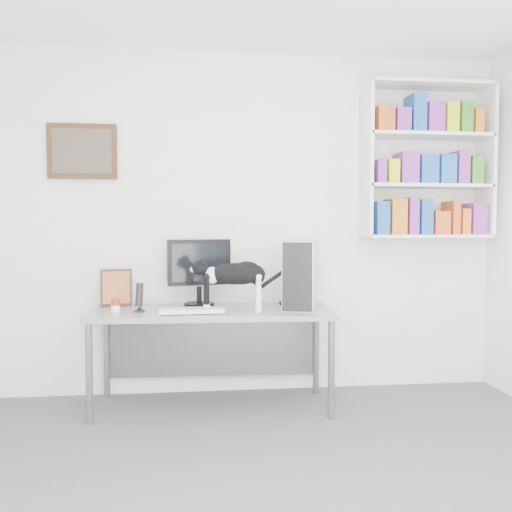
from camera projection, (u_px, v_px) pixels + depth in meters
name	position (u px, v px, depth m)	size (l,w,h in m)	color
room	(299.00, 220.00, 2.35)	(4.01, 4.01, 2.70)	#54555A
bookshelf	(427.00, 161.00, 4.32)	(1.03, 0.28, 1.24)	white
wall_art	(82.00, 151.00, 4.13)	(0.52, 0.04, 0.42)	#432915
desk	(213.00, 359.00, 3.95)	(1.73, 0.67, 0.72)	gray
monitor	(199.00, 272.00, 4.11)	(0.49, 0.23, 0.52)	black
keyboard	(192.00, 311.00, 3.77)	(0.45, 0.17, 0.03)	silver
pc_tower	(301.00, 274.00, 4.04)	(0.22, 0.50, 0.50)	#B2B2B7
speaker	(139.00, 297.00, 3.82)	(0.09, 0.09, 0.21)	black
leaning_print	(116.00, 287.00, 4.11)	(0.24, 0.09, 0.29)	#432915
soup_can	(116.00, 306.00, 3.81)	(0.06, 0.06, 0.09)	#B5240F
cat	(235.00, 286.00, 3.82)	(0.59, 0.16, 0.36)	black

